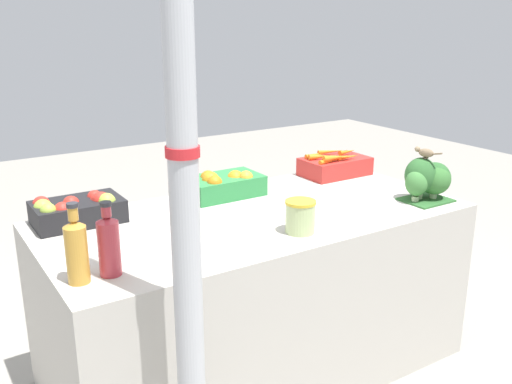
% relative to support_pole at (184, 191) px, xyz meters
% --- Properties ---
extents(ground_plane, '(10.00, 10.00, 0.00)m').
position_rel_support_pole_xyz_m(ground_plane, '(0.63, 0.61, -1.15)').
color(ground_plane, gray).
extents(market_table, '(1.86, 0.90, 0.78)m').
position_rel_support_pole_xyz_m(market_table, '(0.63, 0.61, -0.76)').
color(market_table, '#B7B2A8').
rests_on(market_table, ground_plane).
extents(support_pole, '(0.10, 0.10, 2.29)m').
position_rel_support_pole_xyz_m(support_pole, '(0.00, 0.00, 0.00)').
color(support_pole, '#B7BABF').
rests_on(support_pole, ground_plane).
extents(apple_crate, '(0.36, 0.22, 0.13)m').
position_rel_support_pole_xyz_m(apple_crate, '(-0.06, 0.92, -0.31)').
color(apple_crate, black).
rests_on(apple_crate, market_table).
extents(orange_crate, '(0.36, 0.22, 0.13)m').
position_rel_support_pole_xyz_m(orange_crate, '(0.64, 0.92, -0.31)').
color(orange_crate, '#2D8442').
rests_on(orange_crate, market_table).
extents(carrot_crate, '(0.36, 0.22, 0.14)m').
position_rel_support_pole_xyz_m(carrot_crate, '(1.34, 0.92, -0.31)').
color(carrot_crate, red).
rests_on(carrot_crate, market_table).
extents(broccoli_pile, '(0.24, 0.19, 0.21)m').
position_rel_support_pole_xyz_m(broccoli_pile, '(1.42, 0.34, -0.26)').
color(broccoli_pile, '#2D602D').
rests_on(broccoli_pile, market_table).
extents(juice_bottle_amber, '(0.07, 0.07, 0.27)m').
position_rel_support_pole_xyz_m(juice_bottle_amber, '(-0.22, 0.36, -0.25)').
color(juice_bottle_amber, gold).
rests_on(juice_bottle_amber, market_table).
extents(juice_bottle_ruby, '(0.07, 0.07, 0.26)m').
position_rel_support_pole_xyz_m(juice_bottle_ruby, '(-0.12, 0.36, -0.26)').
color(juice_bottle_ruby, '#B2333D').
rests_on(juice_bottle_ruby, market_table).
extents(pickle_jar, '(0.12, 0.12, 0.13)m').
position_rel_support_pole_xyz_m(pickle_jar, '(0.66, 0.33, -0.30)').
color(pickle_jar, '#B2C684').
rests_on(pickle_jar, market_table).
extents(sparrow_bird, '(0.06, 0.13, 0.05)m').
position_rel_support_pole_xyz_m(sparrow_bird, '(1.39, 0.35, -0.13)').
color(sparrow_bird, '#4C3D2D').
rests_on(sparrow_bird, broccoli_pile).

